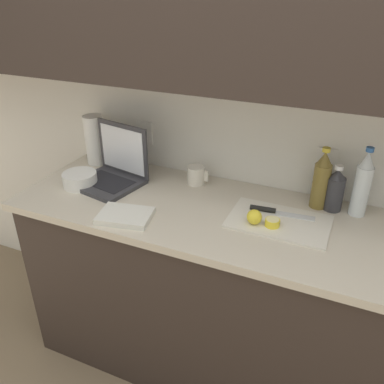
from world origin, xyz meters
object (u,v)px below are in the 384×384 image
at_px(cutting_board, 279,221).
at_px(bottle_water_clear, 321,180).
at_px(bottle_green_soda, 362,185).
at_px(paper_towel_roll, 95,140).
at_px(bowl_white, 80,179).
at_px(lemon_whole_beside, 254,217).
at_px(bottle_oil_tall, 335,190).
at_px(lemon_half_cut, 272,222).
at_px(laptop, 114,169).
at_px(measuring_cup, 196,175).
at_px(knife, 271,211).

bearing_deg(cutting_board, bottle_water_clear, 58.07).
distance_m(cutting_board, bottle_green_soda, 0.38).
bearing_deg(cutting_board, paper_towel_roll, 168.91).
height_order(cutting_board, bowl_white, bowl_white).
bearing_deg(paper_towel_roll, bottle_green_soda, -0.20).
distance_m(lemon_whole_beside, bowl_white, 0.87).
bearing_deg(bottle_oil_tall, lemon_half_cut, -129.04).
distance_m(lemon_half_cut, bottle_green_soda, 0.41).
height_order(lemon_whole_beside, paper_towel_roll, paper_towel_roll).
height_order(laptop, bottle_water_clear, same).
bearing_deg(cutting_board, lemon_whole_beside, -144.78).
height_order(laptop, measuring_cup, laptop).
relative_size(bottle_green_soda, bottle_oil_tall, 1.46).
height_order(knife, lemon_half_cut, lemon_half_cut).
height_order(laptop, bottle_oil_tall, laptop).
relative_size(bottle_water_clear, bowl_white, 1.70).
distance_m(bottle_water_clear, paper_towel_roll, 1.18).
relative_size(bottle_oil_tall, bowl_white, 1.28).
bearing_deg(lemon_half_cut, lemon_whole_beside, -169.85).
xyz_separation_m(laptop, measuring_cup, (0.38, 0.14, -0.02)).
relative_size(measuring_cup, bowl_white, 0.65).
distance_m(cutting_board, knife, 0.07).
bearing_deg(bottle_green_soda, bowl_white, -168.27).
relative_size(lemon_whole_beside, bottle_water_clear, 0.22).
bearing_deg(paper_towel_roll, lemon_whole_beside, -15.63).
bearing_deg(laptop, lemon_whole_beside, 2.75).
relative_size(lemon_half_cut, bottle_green_soda, 0.20).
xyz_separation_m(lemon_half_cut, paper_towel_roll, (-1.04, 0.26, 0.11)).
distance_m(knife, bowl_white, 0.92).
height_order(cutting_board, paper_towel_roll, paper_towel_roll).
bearing_deg(cutting_board, bottle_oil_tall, 47.07).
height_order(lemon_whole_beside, bowl_white, lemon_whole_beside).
bearing_deg(bowl_white, knife, 6.86).
bearing_deg(knife, bowl_white, -178.70).
height_order(bottle_green_soda, paper_towel_roll, bottle_green_soda).
relative_size(knife, bowl_white, 1.68).
bearing_deg(cutting_board, bottle_green_soda, 34.88).
distance_m(laptop, lemon_half_cut, 0.83).
height_order(bowl_white, paper_towel_roll, paper_towel_roll).
height_order(knife, bottle_water_clear, bottle_water_clear).
relative_size(cutting_board, bottle_green_soda, 1.35).
bearing_deg(lemon_half_cut, laptop, 173.23).
relative_size(laptop, bowl_white, 2.15).
xyz_separation_m(laptop, bottle_oil_tall, (1.03, 0.15, 0.03)).
bearing_deg(bowl_white, bottle_green_soda, 11.73).
bearing_deg(bowl_white, cutting_board, 3.49).
bearing_deg(bottle_oil_tall, measuring_cup, -179.10).
height_order(bottle_green_soda, bottle_oil_tall, bottle_green_soda).
distance_m(laptop, cutting_board, 0.84).
xyz_separation_m(laptop, knife, (0.79, 0.00, -0.05)).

